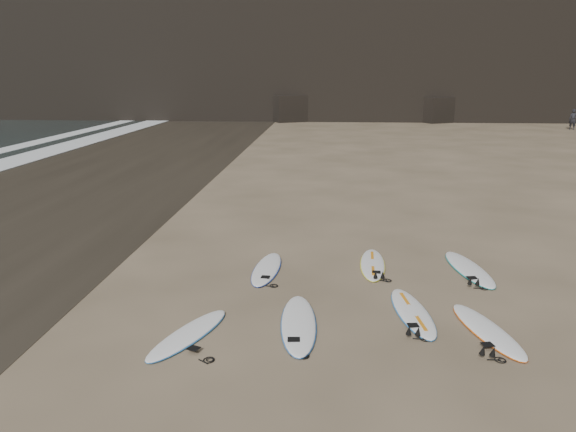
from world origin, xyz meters
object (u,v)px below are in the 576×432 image
at_px(surfboard_2, 412,312).
at_px(person_a, 573,119).
at_px(surfboard_0, 188,334).
at_px(surfboard_3, 487,330).
at_px(surfboard_6, 373,264).
at_px(surfboard_1, 299,323).
at_px(surfboard_5, 267,268).
at_px(surfboard_7, 469,268).

distance_m(surfboard_2, person_a, 42.13).
bearing_deg(surfboard_2, surfboard_0, -170.83).
bearing_deg(surfboard_0, surfboard_3, 27.37).
xyz_separation_m(surfboard_2, person_a, (18.40, 37.89, 0.80)).
bearing_deg(surfboard_3, surfboard_2, 135.87).
bearing_deg(surfboard_6, person_a, 64.82).
xyz_separation_m(surfboard_0, surfboard_1, (1.94, 0.56, 0.01)).
bearing_deg(surfboard_3, person_a, 51.34).
distance_m(surfboard_3, person_a, 42.24).
bearing_deg(person_a, surfboard_5, -86.73).
height_order(surfboard_6, surfboard_7, surfboard_7).
height_order(surfboard_5, surfboard_7, surfboard_7).
distance_m(surfboard_2, surfboard_3, 1.42).
relative_size(surfboard_2, surfboard_6, 1.02).
xyz_separation_m(surfboard_7, person_a, (16.70, 35.27, 0.79)).
bearing_deg(surfboard_1, surfboard_3, -4.06).
xyz_separation_m(surfboard_3, surfboard_6, (-1.80, 3.50, -0.00)).
relative_size(surfboard_1, surfboard_2, 1.09).
relative_size(surfboard_6, person_a, 1.41).
bearing_deg(surfboard_1, person_a, 58.35).
bearing_deg(surfboard_7, surfboard_0, -155.19).
bearing_deg(surfboard_0, surfboard_1, 37.91).
relative_size(surfboard_3, surfboard_6, 1.00).
bearing_deg(surfboard_7, surfboard_6, 166.85).
relative_size(surfboard_0, surfboard_3, 0.96).
xyz_separation_m(surfboard_0, surfboard_6, (3.57, 4.03, 0.00)).
xyz_separation_m(surfboard_0, person_a, (22.54, 39.12, 0.80)).
bearing_deg(surfboard_1, surfboard_2, 13.44).
bearing_deg(person_a, surfboard_7, -80.92).
bearing_deg(surfboard_0, person_a, 81.76).
xyz_separation_m(surfboard_3, surfboard_7, (0.46, 3.32, 0.00)).
xyz_separation_m(surfboard_2, surfboard_5, (-3.11, 2.30, -0.00)).
xyz_separation_m(surfboard_1, surfboard_5, (-0.92, 2.97, -0.00)).
height_order(surfboard_1, surfboard_2, surfboard_1).
bearing_deg(surfboard_5, surfboard_6, 14.83).
relative_size(surfboard_0, surfboard_1, 0.87).
height_order(surfboard_7, person_a, person_a).
xyz_separation_m(surfboard_0, surfboard_2, (4.13, 1.23, 0.00)).
height_order(surfboard_0, surfboard_2, surfboard_2).
distance_m(surfboard_3, surfboard_5, 5.28).
relative_size(surfboard_1, surfboard_7, 1.01).
xyz_separation_m(surfboard_2, surfboard_7, (1.70, 2.62, 0.00)).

